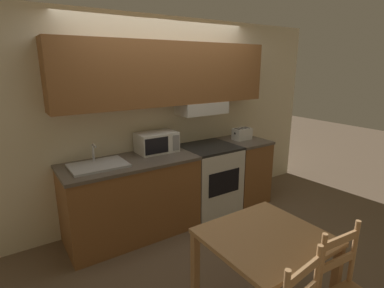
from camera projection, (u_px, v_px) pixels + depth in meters
name	position (u px, v px, depth m)	size (l,w,h in m)	color
ground_plane	(166.00, 209.00, 4.23)	(16.00, 16.00, 0.00)	brown
wall_back	(167.00, 98.00, 3.77)	(5.18, 0.38, 2.55)	beige
lower_counter_main	(132.00, 198.00, 3.50)	(1.53, 0.69, 0.92)	brown
lower_counter_right_stub	(243.00, 170.00, 4.44)	(0.55, 0.69, 0.92)	brown
stove_range	(209.00, 178.00, 4.10)	(0.70, 0.67, 0.92)	silver
microwave	(157.00, 142.00, 3.70)	(0.49, 0.32, 0.25)	silver
toaster	(242.00, 134.00, 4.31)	(0.28, 0.16, 0.17)	silver
sink_basin	(98.00, 165.00, 3.19)	(0.59, 0.42, 0.22)	#B7BABF
dining_table	(265.00, 248.00, 2.28)	(0.86, 0.81, 0.73)	tan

